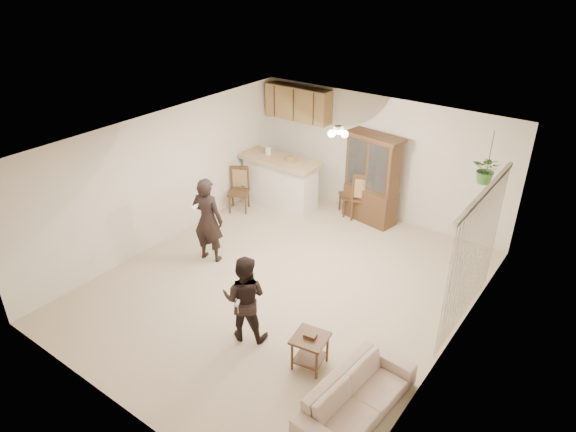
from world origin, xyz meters
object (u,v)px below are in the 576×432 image
Objects in this scene: child at (245,298)px; chair_hutch_right at (362,205)px; sofa at (358,390)px; side_table at (310,351)px; chair_hutch_left at (350,202)px; adult at (207,214)px; china_hutch at (372,179)px; chair_bar at (239,199)px.

child is 1.28× the size of chair_hutch_right.
sofa is 0.95m from side_table.
chair_hutch_left is (-1.83, 4.21, 0.00)m from side_table.
adult reaches higher than side_table.
chair_hutch_left is at bearing -104.36° from child.
adult is 1.96× the size of chair_hutch_left.
china_hutch reaches higher than chair_bar.
chair_hutch_left is at bearing -124.02° from adult.
chair_hutch_right is (-0.16, -0.00, -0.61)m from china_hutch.
chair_hutch_right reaches higher than side_table.
chair_hutch_right is at bearing 109.89° from side_table.
chair_hutch_left is (-0.48, 0.02, -0.65)m from china_hutch.
adult is 3.25m from side_table.
child is (-1.98, 0.26, 0.31)m from sofa.
adult is 2.25m from child.
sofa is 5.11m from chair_hutch_right.
adult is 0.98× the size of china_hutch.
sofa is at bearing -64.41° from chair_bar.
chair_bar is (-4.70, 3.25, -0.10)m from sofa.
chair_bar is (-3.81, 2.94, 0.01)m from side_table.
child is at bearing -35.76° from chair_hutch_left.
china_hutch is 3.37× the size of side_table.
sofa is at bearing 148.05° from child.
chair_bar is at bearing 5.27° from chair_hutch_right.
chair_bar is 1.03× the size of chair_hutch_left.
adult is 3.31× the size of side_table.
side_table is 4.59m from chair_hutch_left.
child reaches higher than chair_bar.
chair_bar is 0.90× the size of chair_hutch_right.
sofa is 5.06m from china_hutch.
child is at bearing 72.35° from chair_hutch_right.
side_table is at bearing 158.16° from child.
china_hutch is 2.83m from chair_bar.
china_hutch is 0.63m from chair_hutch_right.
child is 4.06m from chair_bar.
chair_bar is (-2.72, 2.98, -0.41)m from child.
chair_hutch_left reaches higher than side_table.
sofa is 2.02m from child.
chair_hutch_left is (1.13, 3.04, -0.64)m from adult.
child is 4.26m from china_hutch.
adult is at bearing -57.29° from child.
china_hutch is 1.94× the size of chair_bar.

